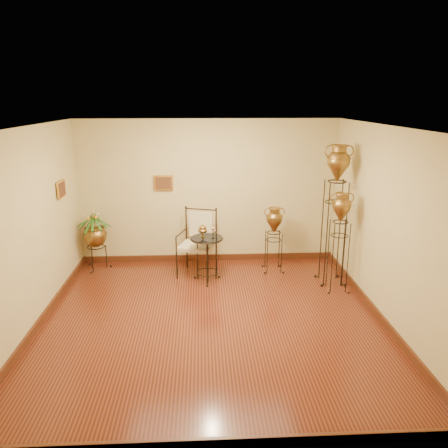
{
  "coord_description": "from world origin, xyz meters",
  "views": [
    {
      "loc": [
        -0.12,
        -5.82,
        3.16
      ],
      "look_at": [
        0.25,
        1.3,
        1.1
      ],
      "focal_mm": 35.0,
      "sensor_mm": 36.0,
      "label": 1
    }
  ],
  "objects_px": {
    "amphora_tall": "(335,214)",
    "planter_urn": "(95,233)",
    "armchair": "(197,244)",
    "amphora_mid": "(339,242)",
    "side_table": "(207,259)"
  },
  "relations": [
    {
      "from": "side_table",
      "to": "amphora_mid",
      "type": "bearing_deg",
      "value": -12.32
    },
    {
      "from": "armchair",
      "to": "side_table",
      "type": "xyz_separation_m",
      "value": [
        0.18,
        -0.3,
        -0.18
      ]
    },
    {
      "from": "amphora_tall",
      "to": "amphora_mid",
      "type": "bearing_deg",
      "value": -90.0
    },
    {
      "from": "amphora_tall",
      "to": "amphora_mid",
      "type": "xyz_separation_m",
      "value": [
        -0.0,
        -0.34,
        -0.39
      ]
    },
    {
      "from": "amphora_tall",
      "to": "armchair",
      "type": "xyz_separation_m",
      "value": [
        -2.38,
        0.44,
        -0.65
      ]
    },
    {
      "from": "amphora_mid",
      "to": "planter_urn",
      "type": "distance_m",
      "value": 4.46
    },
    {
      "from": "amphora_tall",
      "to": "side_table",
      "type": "xyz_separation_m",
      "value": [
        -2.2,
        0.14,
        -0.83
      ]
    },
    {
      "from": "amphora_tall",
      "to": "planter_urn",
      "type": "distance_m",
      "value": 4.42
    },
    {
      "from": "planter_urn",
      "to": "side_table",
      "type": "relative_size",
      "value": 1.24
    },
    {
      "from": "amphora_tall",
      "to": "side_table",
      "type": "relative_size",
      "value": 2.38
    },
    {
      "from": "amphora_mid",
      "to": "amphora_tall",
      "type": "bearing_deg",
      "value": 90.0
    },
    {
      "from": "planter_urn",
      "to": "side_table",
      "type": "height_order",
      "value": "planter_urn"
    },
    {
      "from": "amphora_tall",
      "to": "armchair",
      "type": "height_order",
      "value": "amphora_tall"
    },
    {
      "from": "amphora_mid",
      "to": "side_table",
      "type": "relative_size",
      "value": 1.66
    },
    {
      "from": "amphora_tall",
      "to": "armchair",
      "type": "bearing_deg",
      "value": 169.43
    }
  ]
}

